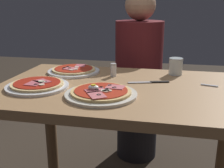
{
  "coord_description": "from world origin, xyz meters",
  "views": [
    {
      "loc": [
        0.18,
        -1.16,
        1.09
      ],
      "look_at": [
        -0.04,
        -0.07,
        0.76
      ],
      "focal_mm": 43.71,
      "sensor_mm": 36.0,
      "label": 1
    }
  ],
  "objects_px": {
    "water_glass_near": "(176,68)",
    "knife": "(152,82)",
    "dining_table": "(125,112)",
    "diner_person": "(138,82)",
    "fork": "(216,86)",
    "pizza_across_left": "(74,70)",
    "salt_shaker": "(113,70)",
    "pizza_across_right": "(37,85)",
    "pizza_foreground": "(101,93)"
  },
  "relations": [
    {
      "from": "water_glass_near",
      "to": "knife",
      "type": "height_order",
      "value": "water_glass_near"
    },
    {
      "from": "dining_table",
      "to": "knife",
      "type": "relative_size",
      "value": 6.03
    },
    {
      "from": "water_glass_near",
      "to": "diner_person",
      "type": "relative_size",
      "value": 0.07
    },
    {
      "from": "water_glass_near",
      "to": "fork",
      "type": "relative_size",
      "value": 0.56
    },
    {
      "from": "pizza_across_left",
      "to": "diner_person",
      "type": "height_order",
      "value": "diner_person"
    },
    {
      "from": "knife",
      "to": "salt_shaker",
      "type": "bearing_deg",
      "value": 158.17
    },
    {
      "from": "pizza_across_right",
      "to": "diner_person",
      "type": "distance_m",
      "value": 0.87
    },
    {
      "from": "dining_table",
      "to": "diner_person",
      "type": "relative_size",
      "value": 0.98
    },
    {
      "from": "dining_table",
      "to": "knife",
      "type": "bearing_deg",
      "value": 37.0
    },
    {
      "from": "dining_table",
      "to": "pizza_foreground",
      "type": "height_order",
      "value": "pizza_foreground"
    },
    {
      "from": "diner_person",
      "to": "salt_shaker",
      "type": "bearing_deg",
      "value": 81.43
    },
    {
      "from": "pizza_across_right",
      "to": "diner_person",
      "type": "xyz_separation_m",
      "value": [
        0.37,
        0.76,
        -0.18
      ]
    },
    {
      "from": "water_glass_near",
      "to": "fork",
      "type": "height_order",
      "value": "water_glass_near"
    },
    {
      "from": "fork",
      "to": "knife",
      "type": "distance_m",
      "value": 0.29
    },
    {
      "from": "dining_table",
      "to": "fork",
      "type": "xyz_separation_m",
      "value": [
        0.4,
        0.08,
        0.13
      ]
    },
    {
      "from": "knife",
      "to": "pizza_foreground",
      "type": "bearing_deg",
      "value": -128.81
    },
    {
      "from": "dining_table",
      "to": "diner_person",
      "type": "xyz_separation_m",
      "value": [
        -0.01,
        0.67,
        -0.05
      ]
    },
    {
      "from": "dining_table",
      "to": "pizza_across_left",
      "type": "bearing_deg",
      "value": 147.24
    },
    {
      "from": "knife",
      "to": "diner_person",
      "type": "height_order",
      "value": "diner_person"
    },
    {
      "from": "fork",
      "to": "diner_person",
      "type": "distance_m",
      "value": 0.74
    },
    {
      "from": "dining_table",
      "to": "fork",
      "type": "height_order",
      "value": "fork"
    },
    {
      "from": "dining_table",
      "to": "fork",
      "type": "relative_size",
      "value": 7.47
    },
    {
      "from": "dining_table",
      "to": "pizza_across_left",
      "type": "relative_size",
      "value": 4.15
    },
    {
      "from": "pizza_across_right",
      "to": "knife",
      "type": "relative_size",
      "value": 1.44
    },
    {
      "from": "diner_person",
      "to": "pizza_foreground",
      "type": "bearing_deg",
      "value": 85.52
    },
    {
      "from": "pizza_across_right",
      "to": "fork",
      "type": "distance_m",
      "value": 0.8
    },
    {
      "from": "water_glass_near",
      "to": "diner_person",
      "type": "distance_m",
      "value": 0.51
    },
    {
      "from": "dining_table",
      "to": "pizza_foreground",
      "type": "relative_size",
      "value": 3.94
    },
    {
      "from": "water_glass_near",
      "to": "fork",
      "type": "bearing_deg",
      "value": -47.0
    },
    {
      "from": "water_glass_near",
      "to": "salt_shaker",
      "type": "distance_m",
      "value": 0.33
    },
    {
      "from": "pizza_across_left",
      "to": "knife",
      "type": "bearing_deg",
      "value": -15.28
    },
    {
      "from": "pizza_across_right",
      "to": "salt_shaker",
      "type": "relative_size",
      "value": 4.13
    },
    {
      "from": "pizza_across_right",
      "to": "knife",
      "type": "bearing_deg",
      "value": 20.36
    },
    {
      "from": "fork",
      "to": "diner_person",
      "type": "height_order",
      "value": "diner_person"
    },
    {
      "from": "pizza_across_right",
      "to": "fork",
      "type": "height_order",
      "value": "pizza_across_right"
    },
    {
      "from": "knife",
      "to": "pizza_across_right",
      "type": "bearing_deg",
      "value": -159.64
    },
    {
      "from": "water_glass_near",
      "to": "diner_person",
      "type": "xyz_separation_m",
      "value": [
        -0.24,
        0.4,
        -0.21
      ]
    },
    {
      "from": "fork",
      "to": "diner_person",
      "type": "xyz_separation_m",
      "value": [
        -0.41,
        0.59,
        -0.17
      ]
    },
    {
      "from": "dining_table",
      "to": "pizza_across_right",
      "type": "height_order",
      "value": "pizza_across_right"
    },
    {
      "from": "dining_table",
      "to": "salt_shaker",
      "type": "distance_m",
      "value": 0.24
    },
    {
      "from": "pizza_foreground",
      "to": "fork",
      "type": "distance_m",
      "value": 0.53
    },
    {
      "from": "water_glass_near",
      "to": "salt_shaker",
      "type": "height_order",
      "value": "water_glass_near"
    },
    {
      "from": "pizza_across_left",
      "to": "fork",
      "type": "height_order",
      "value": "pizza_across_left"
    },
    {
      "from": "fork",
      "to": "salt_shaker",
      "type": "height_order",
      "value": "salt_shaker"
    },
    {
      "from": "pizza_foreground",
      "to": "knife",
      "type": "height_order",
      "value": "pizza_foreground"
    },
    {
      "from": "fork",
      "to": "diner_person",
      "type": "relative_size",
      "value": 0.13
    },
    {
      "from": "pizza_across_left",
      "to": "water_glass_near",
      "type": "bearing_deg",
      "value": 6.82
    },
    {
      "from": "pizza_across_left",
      "to": "diner_person",
      "type": "bearing_deg",
      "value": 57.11
    },
    {
      "from": "pizza_across_left",
      "to": "knife",
      "type": "relative_size",
      "value": 1.45
    },
    {
      "from": "pizza_foreground",
      "to": "dining_table",
      "type": "bearing_deg",
      "value": 63.2
    }
  ]
}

